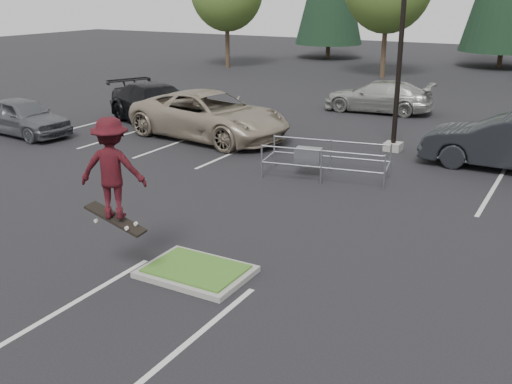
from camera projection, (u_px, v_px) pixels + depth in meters
The scene contains 11 objects.
ground at pixel (196, 274), 12.57m from camera, with size 120.00×120.00×0.00m, color black.
grass_median at pixel (196, 271), 12.54m from camera, with size 2.20×1.60×0.16m.
stall_lines at pixel (274, 186), 18.17m from camera, with size 22.62×17.60×0.01m.
light_pole at pixel (402, 23), 20.76m from camera, with size 0.70×0.60×10.12m.
cart_corral at pixel (312, 156), 18.92m from camera, with size 4.06×2.07×1.10m.
skateboarder at pixel (111, 169), 11.53m from camera, with size 1.48×1.20×2.29m.
car_l_tan at pixel (210, 115), 23.78m from camera, with size 3.09×6.71×1.86m, color gray.
car_l_black at pixel (156, 105), 26.27m from camera, with size 2.47×6.07×1.76m, color black.
car_l_grey at pixel (23, 117), 24.36m from camera, with size 1.81×4.49×1.53m, color #51545A.
car_r_charc at pixel (509, 142), 19.66m from camera, with size 1.92×5.51×1.82m, color black.
car_far_silver at pixel (379, 97), 28.97m from camera, with size 2.11×5.19×1.51m, color #A3A39E.
Camera 1 is at (6.68, -9.26, 5.69)m, focal length 42.00 mm.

